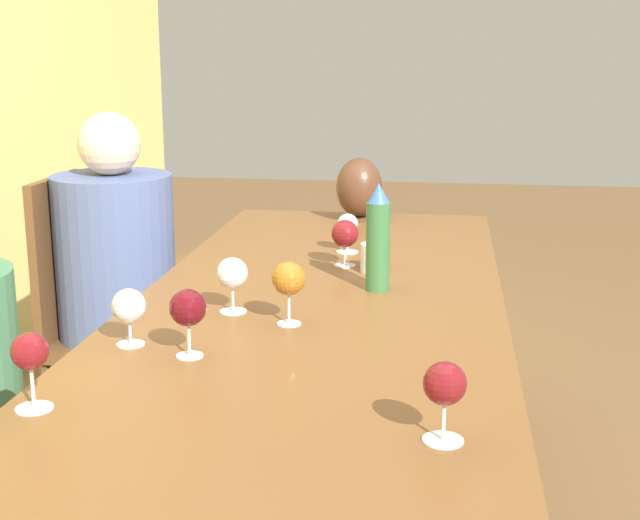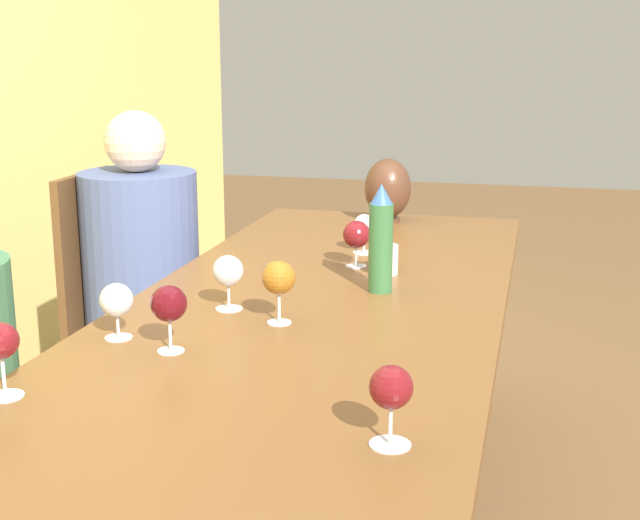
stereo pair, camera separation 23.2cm
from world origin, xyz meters
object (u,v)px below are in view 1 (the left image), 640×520
at_px(water_tumbler, 375,258).
at_px(wine_glass_4, 232,274).
at_px(chair_far, 97,315).
at_px(water_bottle, 378,239).
at_px(wine_glass_3, 30,354).
at_px(person_far, 121,282).
at_px(wine_glass_1, 345,234).
at_px(wine_glass_2, 445,386).
at_px(vase, 360,188).
at_px(wine_glass_6, 129,307).
at_px(wine_glass_5, 348,225).
at_px(wine_glass_7, 289,279).
at_px(wine_glass_0, 188,309).

height_order(water_tumbler, wine_glass_4, wine_glass_4).
height_order(water_tumbler, chair_far, chair_far).
bearing_deg(water_bottle, wine_glass_3, 147.97).
relative_size(chair_far, person_far, 0.82).
bearing_deg(wine_glass_3, water_bottle, -32.03).
height_order(wine_glass_1, wine_glass_2, same).
bearing_deg(water_bottle, wine_glass_2, -168.74).
xyz_separation_m(chair_far, person_far, (-0.00, -0.10, 0.12)).
xyz_separation_m(wine_glass_3, chair_far, (1.36, 0.44, -0.37)).
xyz_separation_m(vase, wine_glass_6, (-1.47, 0.37, -0.03)).
height_order(wine_glass_3, wine_glass_6, wine_glass_3).
relative_size(wine_glass_1, wine_glass_4, 1.01).
relative_size(water_tumbler, wine_glass_2, 0.60).
bearing_deg(water_bottle, wine_glass_5, 16.83).
relative_size(wine_glass_1, person_far, 0.12).
distance_m(wine_glass_3, wine_glass_5, 1.39).
distance_m(water_bottle, chair_far, 1.18).
xyz_separation_m(water_bottle, chair_far, (0.47, 1.00, -0.40)).
xyz_separation_m(water_bottle, wine_glass_3, (-0.89, 0.56, -0.04)).
relative_size(wine_glass_6, person_far, 0.11).
distance_m(wine_glass_6, wine_glass_7, 0.38).
bearing_deg(wine_glass_2, wine_glass_0, 57.64).
relative_size(water_tumbler, chair_far, 0.09).
height_order(vase, wine_glass_5, vase).
xyz_separation_m(vase, wine_glass_2, (-1.87, -0.32, -0.02)).
xyz_separation_m(wine_glass_6, chair_far, (1.00, 0.49, -0.35)).
height_order(wine_glass_1, wine_glass_6, wine_glass_1).
bearing_deg(wine_glass_0, wine_glass_1, -16.03).
xyz_separation_m(vase, wine_glass_7, (-1.28, 0.04, -0.01)).
height_order(vase, wine_glass_6, vase).
xyz_separation_m(vase, wine_glass_1, (-0.70, -0.02, -0.03)).
distance_m(wine_glass_5, chair_far, 0.94).
bearing_deg(person_far, water_bottle, -117.41).
bearing_deg(person_far, wine_glass_5, -93.09).
xyz_separation_m(wine_glass_0, wine_glass_6, (0.05, 0.15, -0.02)).
bearing_deg(water_bottle, person_far, 62.59).
distance_m(wine_glass_1, wine_glass_4, 0.55).
bearing_deg(wine_glass_5, water_tumbler, -156.05).
xyz_separation_m(wine_glass_0, wine_glass_3, (-0.31, 0.20, 0.00)).
height_order(water_bottle, wine_glass_0, water_bottle).
bearing_deg(water_tumbler, wine_glass_2, -169.46).
distance_m(wine_glass_1, wine_glass_6, 0.87).
bearing_deg(wine_glass_4, wine_glass_3, 161.03).
height_order(water_tumbler, wine_glass_3, wine_glass_3).
bearing_deg(wine_glass_3, water_tumbler, -26.36).
relative_size(wine_glass_0, wine_glass_5, 1.18).
relative_size(wine_glass_3, wine_glass_7, 0.95).
height_order(water_bottle, vase, water_bottle).
bearing_deg(wine_glass_3, wine_glass_5, -18.02).
height_order(wine_glass_3, person_far, person_far).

